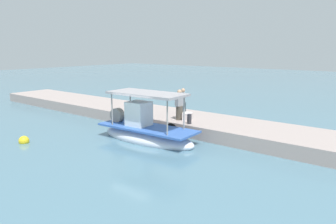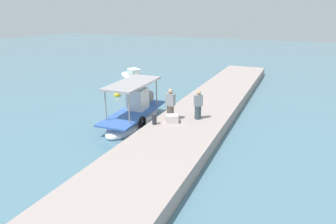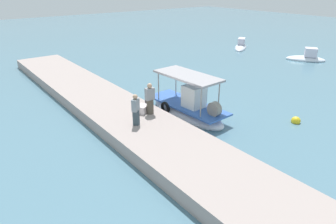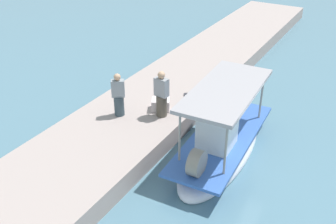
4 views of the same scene
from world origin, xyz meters
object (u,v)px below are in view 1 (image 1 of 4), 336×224
Objects in this scene: main_fishing_boat at (146,131)px; marker_buoy at (24,141)px; mooring_bollard at (189,119)px; cargo_crate at (187,116)px; fisherman_near_bollard at (183,103)px; fisherman_by_crate at (179,106)px.

main_fishing_boat reaches higher than marker_buoy.
cargo_crate is at bearing -48.54° from mooring_bollard.
fisherman_near_bollard reaches higher than mooring_bollard.
marker_buoy is (4.81, 6.72, -1.38)m from fisherman_by_crate.
fisherman_by_crate is at bearing -24.89° from mooring_bollard.
fisherman_near_bollard is (0.40, -3.82, 0.96)m from main_fishing_boat.
fisherman_near_bollard is at bearing -116.90° from marker_buoy.
main_fishing_boat is 3.51× the size of fisherman_near_bollard.
mooring_bollard is 1.04× the size of marker_buoy.
mooring_bollard reaches higher than cargo_crate.
main_fishing_boat is at bearing 56.29° from mooring_bollard.
marker_buoy is at bearing 43.35° from main_fishing_boat.
fisherman_by_crate reaches higher than mooring_bollard.
fisherman_near_bollard is at bearing -84.00° from main_fishing_boat.
marker_buoy is (4.49, 4.24, -0.37)m from main_fishing_boat.
main_fishing_boat is at bearing -136.65° from marker_buoy.
main_fishing_boat is 10.64× the size of mooring_bollard.
fisherman_by_crate is at bearing -125.61° from marker_buoy.
cargo_crate is (-0.37, -0.26, -0.58)m from fisherman_by_crate.
cargo_crate is at bearing -144.63° from fisherman_by_crate.
mooring_bollard is 0.98m from cargo_crate.
marker_buoy is at bearing 63.10° from fisherman_near_bollard.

